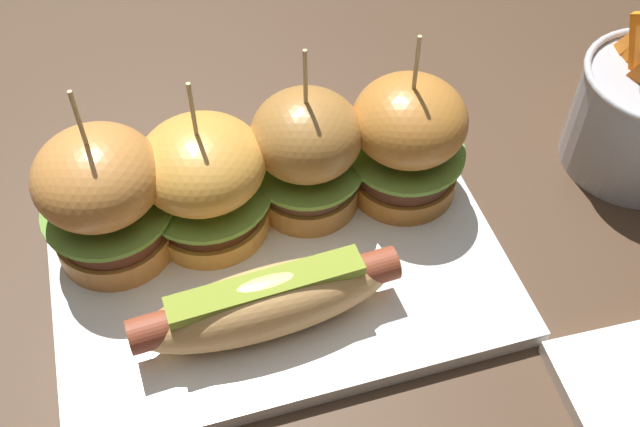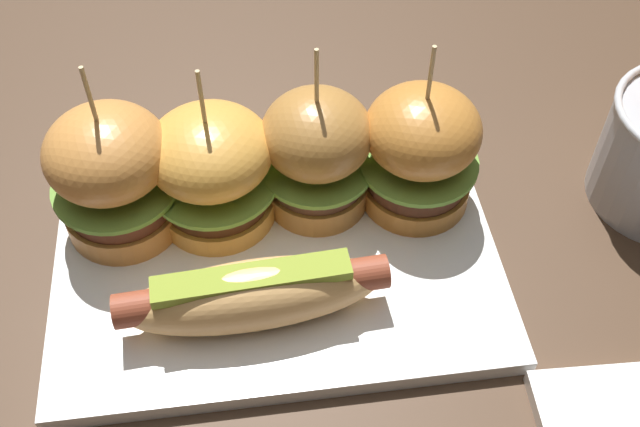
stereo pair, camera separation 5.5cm
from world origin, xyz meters
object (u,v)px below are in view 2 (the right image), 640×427
at_px(hot_dog, 253,294).
at_px(slider_center_right, 317,152).
at_px(slider_far_left, 112,173).
at_px(slider_center_left, 212,169).
at_px(platter_main, 277,257).
at_px(slider_far_right, 420,150).

height_order(hot_dog, slider_center_right, slider_center_right).
height_order(slider_far_left, slider_center_left, slider_far_left).
height_order(platter_main, hot_dog, hot_dog).
xyz_separation_m(hot_dog, slider_center_left, (-0.02, 0.10, 0.02)).
bearing_deg(platter_main, slider_far_left, 158.35).
bearing_deg(slider_far_right, platter_main, -160.02).
relative_size(hot_dog, slider_center_right, 1.28).
relative_size(slider_far_left, slider_far_right, 1.02).
height_order(hot_dog, slider_far_left, slider_far_left).
distance_m(slider_far_left, slider_center_right, 0.15).
distance_m(platter_main, hot_dog, 0.07).
height_order(platter_main, slider_far_left, slider_far_left).
bearing_deg(hot_dog, slider_far_right, 35.50).
xyz_separation_m(platter_main, slider_far_left, (-0.11, 0.05, 0.06)).
xyz_separation_m(platter_main, hot_dog, (-0.02, -0.05, 0.03)).
distance_m(slider_center_right, slider_far_right, 0.08).
xyz_separation_m(hot_dog, slider_far_right, (0.14, 0.10, 0.03)).
xyz_separation_m(hot_dog, slider_far_left, (-0.09, 0.10, 0.03)).
xyz_separation_m(platter_main, slider_center_right, (0.04, 0.05, 0.06)).
distance_m(platter_main, slider_far_right, 0.14).
relative_size(slider_far_left, slider_center_left, 1.08).
bearing_deg(slider_far_left, hot_dog, -46.65).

